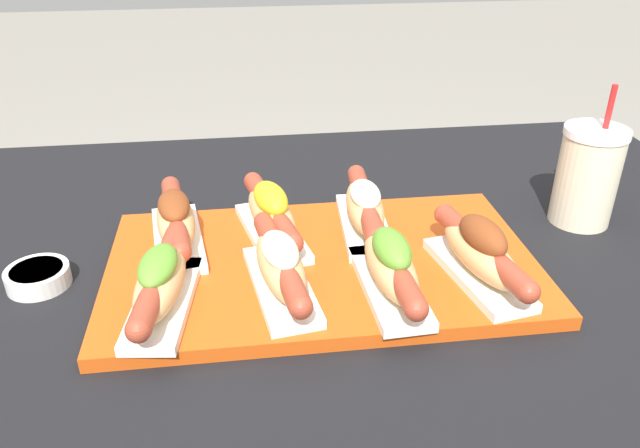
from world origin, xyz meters
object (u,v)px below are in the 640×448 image
hot_dog_1 (280,266)px  drink_cup (587,176)px  serving_tray (322,265)px  hot_dog_0 (160,282)px  hot_dog_4 (176,221)px  sauce_bowl (38,276)px  hot_dog_5 (271,214)px  hot_dog_6 (365,208)px  hot_dog_3 (481,253)px  hot_dog_2 (391,265)px

hot_dog_1 → drink_cup: size_ratio=1.04×
serving_tray → hot_dog_0: size_ratio=2.54×
hot_dog_4 → sauce_bowl: bearing=-163.5°
hot_dog_0 → hot_dog_5: hot_dog_5 is taller
hot_dog_5 → hot_dog_6: bearing=1.7°
hot_dog_6 → drink_cup: bearing=2.9°
hot_dog_3 → sauce_bowl: bearing=171.3°
hot_dog_6 → drink_cup: 0.32m
hot_dog_1 → hot_dog_5: bearing=91.2°
hot_dog_3 → hot_dog_6: (-0.11, 0.13, -0.00)m
hot_dog_1 → hot_dog_6: bearing=46.3°
hot_dog_0 → hot_dog_2: bearing=-0.4°
sauce_bowl → drink_cup: bearing=5.5°
hot_dog_4 → hot_dog_6: 0.25m
hot_dog_3 → serving_tray: bearing=160.1°
serving_tray → hot_dog_6: hot_dog_6 is taller
hot_dog_4 → hot_dog_2: bearing=-29.5°
hot_dog_1 → sauce_bowl: size_ratio=2.76×
hot_dog_2 → drink_cup: size_ratio=1.05×
serving_tray → hot_dog_3: (0.18, -0.07, 0.04)m
hot_dog_6 → hot_dog_1: bearing=-133.7°
serving_tray → hot_dog_5: bearing=131.8°
serving_tray → hot_dog_2: (0.07, -0.08, 0.04)m
hot_dog_6 → hot_dog_5: bearing=-178.3°
hot_dog_4 → sauce_bowl: size_ratio=2.76×
hot_dog_6 → drink_cup: (0.32, 0.02, 0.02)m
hot_dog_4 → drink_cup: size_ratio=1.04×
sauce_bowl → hot_dog_5: bearing=9.8°
hot_dog_2 → sauce_bowl: size_ratio=2.78×
serving_tray → sauce_bowl: (-0.35, 0.02, 0.00)m
hot_dog_1 → hot_dog_6: size_ratio=0.99×
hot_dog_0 → hot_dog_3: hot_dog_3 is taller
hot_dog_5 → hot_dog_6: size_ratio=0.98×
hot_dog_4 → sauce_bowl: 0.18m
drink_cup → hot_dog_4: bearing=-177.9°
hot_dog_0 → sauce_bowl: (-0.16, 0.09, -0.04)m
hot_dog_6 → drink_cup: size_ratio=1.05×
drink_cup → hot_dog_6: bearing=-177.1°
hot_dog_0 → hot_dog_4: size_ratio=1.00×
hot_dog_2 → drink_cup: (0.32, 0.16, 0.02)m
hot_dog_4 → hot_dog_6: hot_dog_4 is taller
hot_dog_0 → hot_dog_3: bearing=1.6°
hot_dog_3 → hot_dog_4: hot_dog_3 is taller
serving_tray → drink_cup: 0.40m
hot_dog_2 → hot_dog_4: 0.29m
serving_tray → sauce_bowl: bearing=177.5°
serving_tray → hot_dog_4: 0.20m
hot_dog_0 → hot_dog_6: size_ratio=0.99×
hot_dog_4 → hot_dog_5: bearing=0.4°
hot_dog_1 → hot_dog_6: 0.18m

